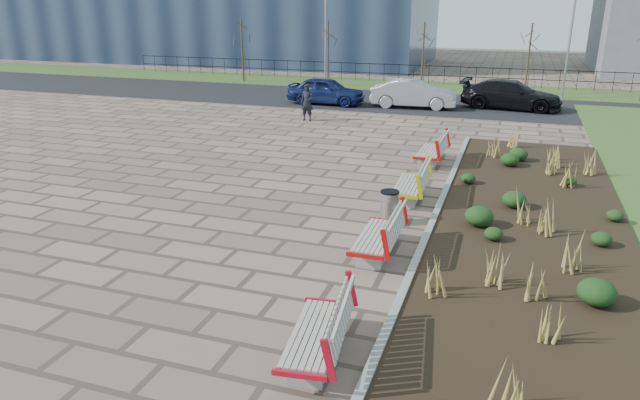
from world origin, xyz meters
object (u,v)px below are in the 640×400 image
(car_blue, at_px, (326,91))
(car_silver, at_px, (414,94))
(pedestrian, at_px, (307,103))
(lamp_west, at_px, (326,38))
(bench_a, at_px, (315,330))
(bench_b, at_px, (377,234))
(bench_d, at_px, (431,149))
(lamp_east, at_px, (569,43))
(litter_bin, at_px, (389,208))
(car_black, at_px, (511,95))
(bench_c, at_px, (409,182))

(car_blue, xyz_separation_m, car_silver, (4.57, 0.42, 0.02))
(pedestrian, relative_size, lamp_west, 0.28)
(bench_a, xyz_separation_m, car_blue, (-6.99, 21.68, 0.22))
(car_silver, xyz_separation_m, lamp_west, (-6.59, 5.53, 2.31))
(pedestrian, bearing_deg, car_blue, 98.18)
(bench_b, relative_size, lamp_west, 0.35)
(bench_d, bearing_deg, lamp_east, 74.06)
(car_silver, bearing_deg, bench_b, -176.80)
(pedestrian, bearing_deg, lamp_east, 43.29)
(bench_b, bearing_deg, litter_bin, 93.45)
(car_silver, relative_size, car_black, 0.87)
(car_blue, bearing_deg, car_silver, -83.00)
(bench_b, distance_m, bench_d, 7.79)
(litter_bin, height_order, car_black, car_black)
(lamp_west, relative_size, lamp_east, 1.00)
(bench_a, height_order, car_blue, car_blue)
(car_blue, xyz_separation_m, lamp_east, (11.99, 5.95, 2.32))
(litter_bin, bearing_deg, lamp_west, 112.23)
(car_black, bearing_deg, lamp_west, 75.35)
(car_silver, distance_m, car_black, 4.89)
(bench_c, height_order, car_silver, car_silver)
(bench_c, distance_m, car_silver, 14.42)
(litter_bin, height_order, lamp_west, lamp_west)
(bench_d, xyz_separation_m, lamp_east, (5.00, 15.81, 2.54))
(car_blue, height_order, lamp_east, lamp_east)
(pedestrian, bearing_deg, car_black, 36.05)
(bench_b, xyz_separation_m, lamp_west, (-9.00, 23.61, 2.54))
(bench_d, height_order, car_black, car_black)
(litter_bin, xyz_separation_m, car_silver, (-2.28, 16.16, 0.32))
(bench_c, height_order, litter_bin, bench_c)
(litter_bin, height_order, pedestrian, pedestrian)
(bench_a, distance_m, car_black, 23.49)
(car_blue, height_order, lamp_west, lamp_west)
(litter_bin, bearing_deg, bench_a, -88.70)
(bench_a, relative_size, car_blue, 0.51)
(litter_bin, bearing_deg, pedestrian, 119.11)
(bench_a, relative_size, bench_d, 1.00)
(car_blue, height_order, car_black, car_black)
(pedestrian, height_order, car_black, pedestrian)
(bench_d, bearing_deg, car_black, 80.32)
(bench_a, bearing_deg, bench_c, 82.85)
(car_silver, bearing_deg, bench_d, -171.20)
(bench_b, bearing_deg, car_black, 82.62)
(bench_b, height_order, pedestrian, pedestrian)
(bench_a, distance_m, bench_b, 4.02)
(bench_b, bearing_deg, bench_d, 89.41)
(bench_a, height_order, bench_c, same)
(car_silver, xyz_separation_m, car_black, (4.72, 1.27, 0.01))
(litter_bin, distance_m, pedestrian, 12.98)
(car_black, distance_m, lamp_east, 5.54)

